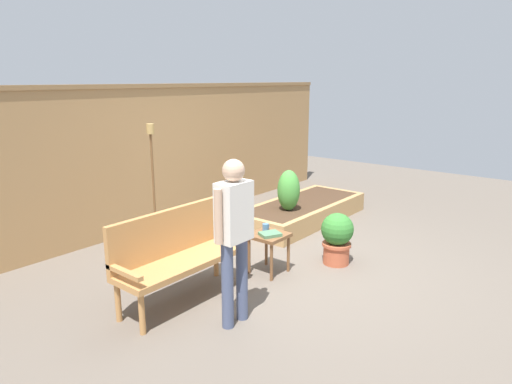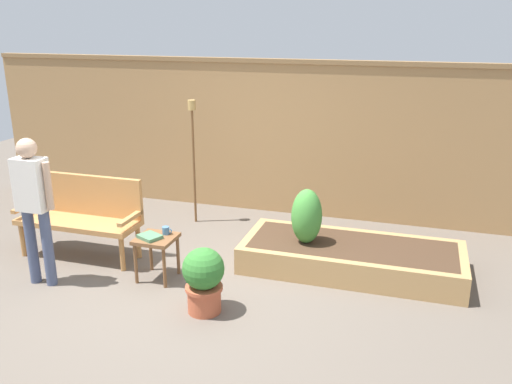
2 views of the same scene
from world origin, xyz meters
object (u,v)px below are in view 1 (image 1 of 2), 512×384
(book_on_table, at_px, (270,234))
(tiki_torch, at_px, (152,164))
(potted_boxwood, at_px, (337,236))
(garden_bench, at_px, (176,249))
(cup_on_table, at_px, (266,227))
(shrub_near_bench, at_px, (289,190))
(side_table, at_px, (269,241))
(person_by_bench, at_px, (234,228))

(book_on_table, bearing_deg, tiki_torch, 123.62)
(tiki_torch, bearing_deg, potted_boxwood, -64.66)
(garden_bench, bearing_deg, book_on_table, -19.60)
(garden_bench, distance_m, cup_on_table, 1.21)
(potted_boxwood, bearing_deg, shrub_near_bench, 59.93)
(book_on_table, distance_m, shrub_near_bench, 1.70)
(cup_on_table, height_order, potted_boxwood, potted_boxwood)
(shrub_near_bench, bearing_deg, tiki_torch, 151.27)
(side_table, height_order, book_on_table, book_on_table)
(book_on_table, bearing_deg, garden_bench, -174.22)
(side_table, bearing_deg, potted_boxwood, -33.35)
(garden_bench, bearing_deg, cup_on_table, -11.00)
(shrub_near_bench, bearing_deg, side_table, -152.91)
(garden_bench, relative_size, potted_boxwood, 2.23)
(cup_on_table, relative_size, shrub_near_bench, 0.18)
(garden_bench, distance_m, book_on_table, 1.14)
(potted_boxwood, xyz_separation_m, shrub_near_bench, (0.71, 1.23, 0.26))
(tiki_torch, bearing_deg, person_by_bench, -110.58)
(book_on_table, bearing_deg, person_by_bench, -133.86)
(cup_on_table, height_order, book_on_table, cup_on_table)
(book_on_table, bearing_deg, shrub_near_bench, 53.32)
(garden_bench, height_order, person_by_bench, person_by_bench)
(potted_boxwood, xyz_separation_m, tiki_torch, (-1.04, 2.19, 0.80))
(potted_boxwood, bearing_deg, garden_bench, 156.19)
(cup_on_table, bearing_deg, potted_boxwood, -41.34)
(book_on_table, distance_m, potted_boxwood, 0.91)
(shrub_near_bench, distance_m, person_by_bench, 2.84)
(side_table, xyz_separation_m, cup_on_table, (0.07, 0.10, 0.13))
(cup_on_table, bearing_deg, shrub_near_bench, 24.87)
(shrub_near_bench, height_order, tiki_torch, tiki_torch)
(tiki_torch, distance_m, person_by_bench, 2.31)
(garden_bench, distance_m, person_by_bench, 0.88)
(garden_bench, distance_m, side_table, 1.18)
(cup_on_table, bearing_deg, garden_bench, 169.00)
(cup_on_table, xyz_separation_m, shrub_near_bench, (1.38, 0.64, 0.09))
(side_table, distance_m, person_by_bench, 1.31)
(book_on_table, bearing_deg, potted_boxwood, -3.79)
(book_on_table, bearing_deg, cup_on_table, 78.76)
(side_table, bearing_deg, garden_bench, 163.42)
(side_table, relative_size, book_on_table, 2.12)
(potted_boxwood, bearing_deg, tiki_torch, 115.34)
(potted_boxwood, height_order, person_by_bench, person_by_bench)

